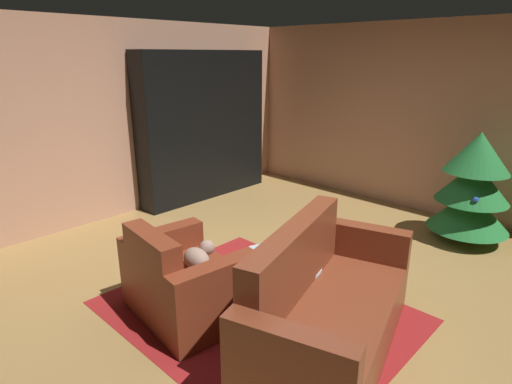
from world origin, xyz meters
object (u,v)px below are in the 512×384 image
Objects in this scene: couch_red at (325,312)px; book_stack_on_table at (285,255)px; bookshelf_unit at (212,125)px; coffee_table at (276,266)px; armchair_red at (185,283)px; bottle_on_table at (299,247)px; decorated_tree at (473,186)px.

book_stack_on_table is at bearing 158.93° from couch_red.
bookshelf_unit is 1.13× the size of couch_red.
coffee_table is at bearing -119.16° from book_stack_on_table.
book_stack_on_table is at bearing 50.44° from armchair_red.
armchair_red is 0.77m from coffee_table.
armchair_red is (2.29, -2.31, -0.78)m from bookshelf_unit.
book_stack_on_table is 0.84× the size of bottle_on_table.
book_stack_on_table is at bearing -104.23° from decorated_tree.
book_stack_on_table is at bearing -30.50° from bookshelf_unit.
armchair_red is at bearing -130.57° from coffee_table.
book_stack_on_table is at bearing 60.84° from coffee_table.
bookshelf_unit is at bearing 148.21° from coffee_table.
decorated_tree is at bearing 76.17° from bottle_on_table.
couch_red is (3.39, -1.88, -0.75)m from bookshelf_unit.
bookshelf_unit is 1.67× the size of decorated_tree.
couch_red is 8.74× the size of book_stack_on_table.
decorated_tree reaches higher than coffee_table.
bookshelf_unit is 3.60m from decorated_tree.
armchair_red is 1.00m from bottle_on_table.
book_stack_on_table is 2.62m from decorated_tree.
bottle_on_table is at bearing 68.40° from book_stack_on_table.
decorated_tree is (0.64, 2.54, 0.16)m from book_stack_on_table.
bookshelf_unit is at bearing 151.89° from bottle_on_table.
decorated_tree reaches higher than bottle_on_table.
bookshelf_unit is at bearing 149.50° from book_stack_on_table.
coffee_table is at bearing -31.79° from bookshelf_unit.
armchair_red is at bearing -110.27° from decorated_tree.
decorated_tree is at bearing 88.47° from couch_red.
book_stack_on_table reaches higher than coffee_table.
bookshelf_unit is 8.28× the size of bottle_on_table.
bookshelf_unit reaches higher than armchair_red.
armchair_red is 1.42× the size of coffee_table.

